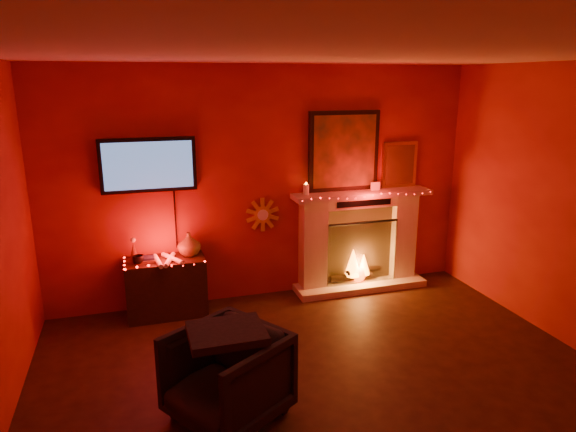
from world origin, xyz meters
The scene contains 6 objects.
room centered at (0.00, 0.00, 1.35)m, with size 5.00×5.00×5.00m.
fireplace centered at (1.14, 2.39, 0.72)m, with size 1.72×0.40×2.18m.
tv centered at (-1.30, 2.45, 1.65)m, with size 1.00×0.07×1.24m.
sunburst_clock centered at (-0.05, 2.48, 1.00)m, with size 0.40×0.03×0.40m.
console_table centered at (-1.19, 2.26, 0.36)m, with size 0.85×0.51×0.91m.
armchair centered at (-0.90, 0.28, 0.36)m, with size 0.76×0.78×0.71m, color black.
Camera 1 is at (-1.47, -3.14, 2.53)m, focal length 32.00 mm.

